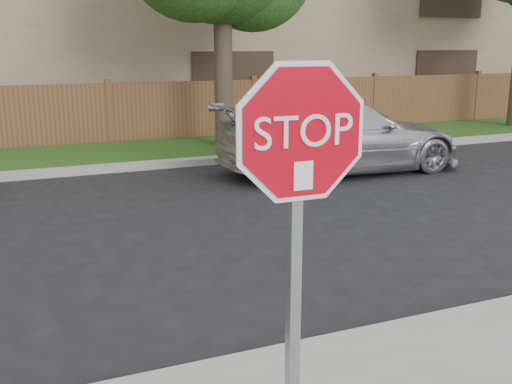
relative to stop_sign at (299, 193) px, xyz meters
name	(u,v)px	position (x,y,z in m)	size (l,w,h in m)	color
ground	(331,343)	(1.11, 1.48, -1.83)	(90.00, 90.00, 0.00)	black
far_curb	(138,166)	(1.11, 9.63, -1.75)	(70.00, 0.30, 0.15)	gray
grass_strip	(123,154)	(1.11, 11.28, -1.77)	(70.00, 3.00, 0.12)	#1E4714
fence	(110,115)	(1.11, 12.88, -1.03)	(70.00, 0.12, 1.60)	brown
apartment_building	(76,14)	(1.11, 18.48, 1.70)	(35.20, 9.20, 7.20)	#907759
stop_sign	(299,193)	(0.00, 0.00, 0.00)	(1.01, 0.13, 2.55)	gray
sedan_right	(341,136)	(4.93, 7.80, -1.08)	(2.09, 5.14, 1.49)	silver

